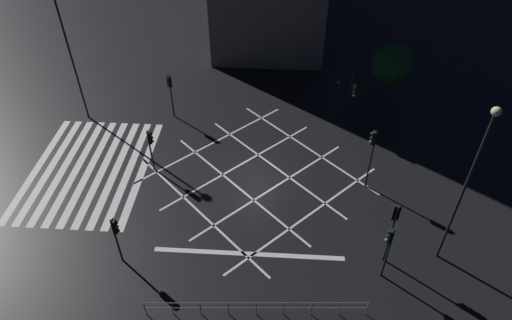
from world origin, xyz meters
TOP-DOWN VIEW (x-y plane):
  - ground_plane at (0.00, 0.00)m, footprint 200.00×200.00m
  - road_markings at (0.31, -8.27)m, footprint 16.07×23.22m
  - traffic_light_ne_cross at (7.42, 7.10)m, footprint 0.36×0.39m
  - traffic_light_se_cross at (7.33, -6.83)m, footprint 0.36×0.39m
  - traffic_light_ne_main at (6.29, 7.46)m, footprint 0.39×0.36m
  - traffic_light_median_north at (0.48, 7.08)m, footprint 0.36×0.39m
  - traffic_light_nw_cross at (-7.32, 6.43)m, footprint 0.36×1.87m
  - traffic_light_sw_main at (-6.43, -6.83)m, footprint 0.39×0.36m
  - traffic_light_median_south at (-0.23, -6.84)m, footprint 0.36×0.39m
  - traffic_light_nw_main at (-6.13, 6.61)m, footprint 1.98×0.36m
  - street_lamp_east at (-5.93, -13.46)m, footprint 0.56×0.56m
  - street_lamp_far at (5.91, 10.49)m, footprint 0.44×0.44m
  - street_tree_near at (-9.64, 9.90)m, footprint 3.15×3.15m
  - pedestrian_railing at (10.15, 0.64)m, footprint 0.74×10.93m

SIDE VIEW (x-z plane):
  - ground_plane at x=0.00m, z-range 0.00..0.00m
  - road_markings at x=0.31m, z-range 0.00..0.01m
  - pedestrian_railing at x=10.15m, z-range 0.15..1.20m
  - traffic_light_median_south at x=-0.23m, z-range 0.70..3.95m
  - traffic_light_se_cross at x=7.33m, z-range 0.71..4.03m
  - traffic_light_sw_main at x=-6.43m, z-range 0.79..4.45m
  - traffic_light_nw_cross at x=-7.32m, z-range 0.82..4.45m
  - traffic_light_ne_cross at x=7.42m, z-range 0.80..4.52m
  - traffic_light_ne_main at x=6.29m, z-range 0.90..5.09m
  - traffic_light_nw_main at x=-6.13m, z-range 0.95..5.10m
  - traffic_light_median_north at x=0.48m, z-range 0.94..5.38m
  - street_tree_near at x=-9.64m, z-range 0.92..5.95m
  - street_lamp_far at x=5.91m, z-range 1.35..11.28m
  - street_lamp_east at x=-5.93m, z-range 2.18..12.20m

